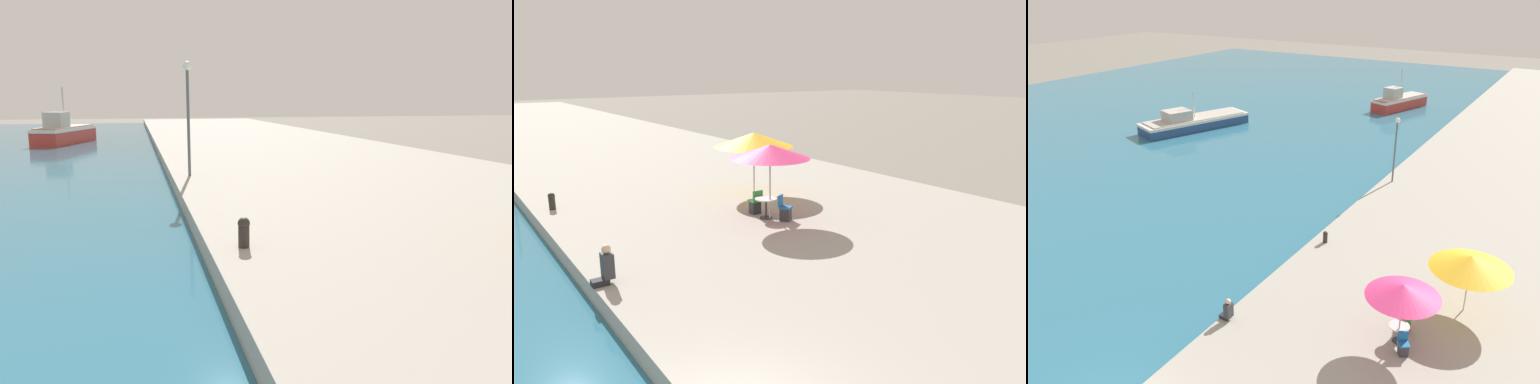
# 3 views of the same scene
# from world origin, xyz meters

# --- Properties ---
(quay_promenade) EXTENTS (16.00, 90.00, 0.55)m
(quay_promenade) POSITION_xyz_m (8.00, 37.00, 0.27)
(quay_promenade) COLOR #A39E93
(quay_promenade) RESTS_ON ground_plane
(fishing_boat_mid) EXTENTS (4.45, 7.81, 4.51)m
(fishing_boat_mid) POSITION_xyz_m (-6.97, 47.73, 0.93)
(fishing_boat_mid) COLOR red
(fishing_boat_mid) RESTS_ON water_basin
(mooring_bollard) EXTENTS (0.26, 0.26, 0.65)m
(mooring_bollard) POSITION_xyz_m (0.75, 14.48, 0.90)
(mooring_bollard) COLOR #2D2823
(mooring_bollard) RESTS_ON quay_promenade
(lamppost) EXTENTS (0.36, 0.36, 4.56)m
(lamppost) POSITION_xyz_m (0.72, 24.78, 3.64)
(lamppost) COLOR #565B60
(lamppost) RESTS_ON quay_promenade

